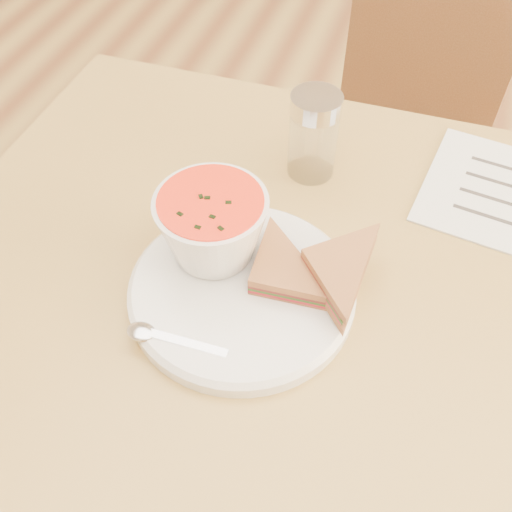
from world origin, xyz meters
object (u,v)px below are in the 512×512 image
at_px(soup_bowl, 213,229).
at_px(condiment_shaker, 313,136).
at_px(chair_far, 377,178).
at_px(plate, 242,291).
at_px(dining_table, 314,418).

relative_size(soup_bowl, condiment_shaker, 1.05).
xyz_separation_m(chair_far, condiment_shaker, (-0.07, -0.41, 0.41)).
bearing_deg(condiment_shaker, plate, -94.98).
distance_m(dining_table, condiment_shaker, 0.47).
height_order(dining_table, plate, plate).
bearing_deg(chair_far, plate, 96.22).
xyz_separation_m(dining_table, chair_far, (-0.00, 0.59, 0.03)).
distance_m(soup_bowl, condiment_shaker, 0.20).
relative_size(plate, soup_bowl, 2.04).
height_order(plate, soup_bowl, soup_bowl).
distance_m(dining_table, soup_bowl, 0.46).
height_order(soup_bowl, condiment_shaker, condiment_shaker).
distance_m(dining_table, plate, 0.40).
bearing_deg(plate, dining_table, 28.78).
bearing_deg(dining_table, soup_bowl, -172.15).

